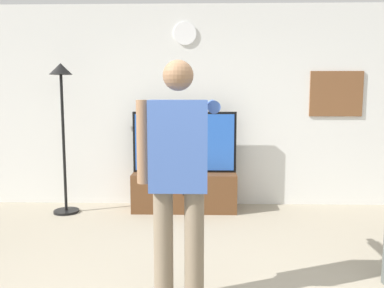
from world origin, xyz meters
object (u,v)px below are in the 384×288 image
(television, at_px, (185,142))
(framed_picture, at_px, (336,94))
(wall_clock, at_px, (185,34))
(tv_stand, at_px, (185,191))
(floor_lamp, at_px, (62,107))
(person_standing_nearer_lamp, at_px, (179,170))

(television, relative_size, framed_picture, 1.92)
(television, bearing_deg, wall_clock, 90.00)
(television, distance_m, wall_clock, 1.44)
(wall_clock, bearing_deg, tv_stand, -90.00)
(floor_lamp, distance_m, person_standing_nearer_lamp, 2.73)
(framed_picture, xyz_separation_m, person_standing_nearer_lamp, (-1.95, -2.64, -0.54))
(wall_clock, height_order, framed_picture, wall_clock)
(tv_stand, relative_size, wall_clock, 4.53)
(wall_clock, relative_size, person_standing_nearer_lamp, 0.17)
(framed_picture, bearing_deg, wall_clock, -179.86)
(tv_stand, bearing_deg, floor_lamp, -174.08)
(framed_picture, relative_size, floor_lamp, 0.37)
(person_standing_nearer_lamp, bearing_deg, tv_stand, 91.58)
(television, xyz_separation_m, wall_clock, (-0.00, 0.24, 1.42))
(floor_lamp, xyz_separation_m, person_standing_nearer_lamp, (1.59, -2.19, -0.37))
(framed_picture, height_order, floor_lamp, floor_lamp)
(tv_stand, relative_size, person_standing_nearer_lamp, 0.77)
(framed_picture, distance_m, person_standing_nearer_lamp, 3.33)
(floor_lamp, bearing_deg, framed_picture, 7.29)
(tv_stand, relative_size, floor_lamp, 0.71)
(television, relative_size, wall_clock, 4.52)
(television, bearing_deg, person_standing_nearer_lamp, -88.45)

